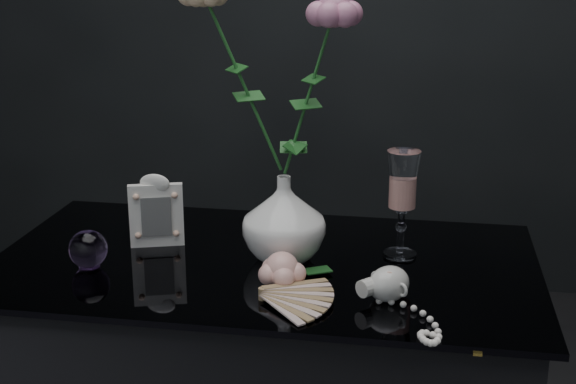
% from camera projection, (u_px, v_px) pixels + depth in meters
% --- Properties ---
extents(vase, '(0.18, 0.18, 0.17)m').
position_uv_depth(vase, '(284.00, 219.00, 1.53)').
color(vase, white).
rests_on(vase, table).
extents(wine_glass, '(0.07, 0.07, 0.21)m').
position_uv_depth(wine_glass, '(402.00, 204.00, 1.55)').
color(wine_glass, white).
rests_on(wine_glass, table).
extents(picture_frame, '(0.13, 0.12, 0.15)m').
position_uv_depth(picture_frame, '(156.00, 210.00, 1.61)').
color(picture_frame, white).
rests_on(picture_frame, table).
extents(paperweight, '(0.09, 0.09, 0.07)m').
position_uv_depth(paperweight, '(88.00, 249.00, 1.51)').
color(paperweight, '#9A6FB5').
rests_on(paperweight, table).
extents(paper_fan, '(0.30, 0.27, 0.03)m').
position_uv_depth(paper_fan, '(263.00, 293.00, 1.38)').
color(paper_fan, beige).
rests_on(paper_fan, table).
extents(loose_rose, '(0.15, 0.19, 0.06)m').
position_uv_depth(loose_rose, '(282.00, 269.00, 1.43)').
color(loose_rose, '#FDAFA3').
rests_on(loose_rose, table).
extents(pearl_jar, '(0.31, 0.31, 0.06)m').
position_uv_depth(pearl_jar, '(389.00, 282.00, 1.37)').
color(pearl_jar, silver).
rests_on(pearl_jar, table).
extents(roses, '(0.31, 0.12, 0.41)m').
position_uv_depth(roses, '(273.00, 70.00, 1.45)').
color(roses, beige).
rests_on(roses, vase).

